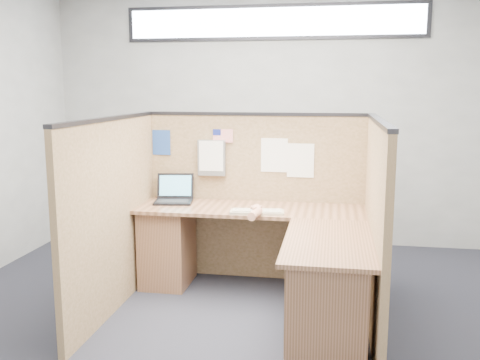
% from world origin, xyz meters
% --- Properties ---
extents(floor, '(5.00, 5.00, 0.00)m').
position_xyz_m(floor, '(0.00, 0.00, 0.00)').
color(floor, black).
rests_on(floor, ground).
extents(wall_back, '(5.00, 0.00, 5.00)m').
position_xyz_m(wall_back, '(0.00, 2.25, 1.40)').
color(wall_back, gray).
rests_on(wall_back, floor).
extents(wall_front, '(5.00, 0.00, 5.00)m').
position_xyz_m(wall_front, '(0.00, -2.25, 1.40)').
color(wall_front, gray).
rests_on(wall_front, floor).
extents(clerestory_window, '(3.30, 0.04, 0.38)m').
position_xyz_m(clerestory_window, '(0.00, 2.23, 2.45)').
color(clerestory_window, '#232328').
rests_on(clerestory_window, wall_back).
extents(cubicle_partitions, '(2.06, 1.83, 1.53)m').
position_xyz_m(cubicle_partitions, '(0.00, 0.43, 0.77)').
color(cubicle_partitions, brown).
rests_on(cubicle_partitions, floor).
extents(l_desk, '(1.95, 1.75, 0.73)m').
position_xyz_m(l_desk, '(0.18, 0.29, 0.39)').
color(l_desk, brown).
rests_on(l_desk, floor).
extents(laptop, '(0.37, 0.36, 0.24)m').
position_xyz_m(laptop, '(-0.71, 0.81, 0.79)').
color(laptop, black).
rests_on(laptop, l_desk).
extents(keyboard, '(0.45, 0.19, 0.03)m').
position_xyz_m(keyboard, '(0.09, 0.48, 0.74)').
color(keyboard, '#9F947B').
rests_on(keyboard, l_desk).
extents(mouse, '(0.11, 0.09, 0.04)m').
position_xyz_m(mouse, '(0.08, 0.51, 0.75)').
color(mouse, '#B8B8BD').
rests_on(mouse, l_desk).
extents(hand_forearm, '(0.10, 0.36, 0.08)m').
position_xyz_m(hand_forearm, '(0.09, 0.38, 0.76)').
color(hand_forearm, tan).
rests_on(hand_forearm, l_desk).
extents(blue_poster, '(0.17, 0.01, 0.23)m').
position_xyz_m(blue_poster, '(-0.88, 0.97, 1.25)').
color(blue_poster, '#1F4291').
rests_on(blue_poster, cubicle_partitions).
extents(american_flag, '(0.19, 0.01, 0.32)m').
position_xyz_m(american_flag, '(-0.32, 0.96, 1.31)').
color(american_flag, olive).
rests_on(american_flag, cubicle_partitions).
extents(file_holder, '(0.25, 0.05, 0.32)m').
position_xyz_m(file_holder, '(-0.40, 0.94, 1.12)').
color(file_holder, slate).
rests_on(file_holder, cubicle_partitions).
extents(paper_left, '(0.24, 0.01, 0.30)m').
position_xyz_m(paper_left, '(0.17, 0.97, 1.15)').
color(paper_left, white).
rests_on(paper_left, cubicle_partitions).
extents(paper_right, '(0.24, 0.01, 0.30)m').
position_xyz_m(paper_right, '(0.40, 0.97, 1.11)').
color(paper_right, white).
rests_on(paper_right, cubicle_partitions).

